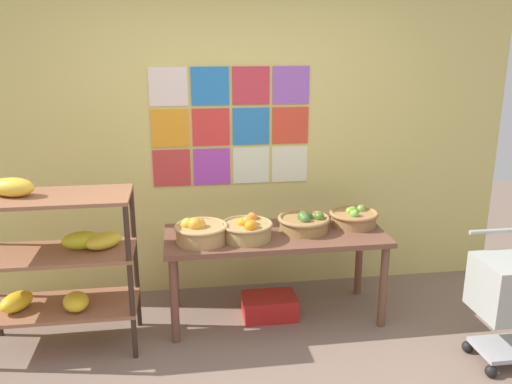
% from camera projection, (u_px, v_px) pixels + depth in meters
% --- Properties ---
extents(back_wall_with_art, '(4.62, 0.07, 2.84)m').
position_uv_depth(back_wall_with_art, '(237.00, 125.00, 4.32)').
color(back_wall_with_art, '#DBCB70').
rests_on(back_wall_with_art, ground).
extents(banana_shelf_unit, '(1.03, 0.47, 1.23)m').
position_uv_depth(banana_shelf_unit, '(54.00, 252.00, 3.56)').
color(banana_shelf_unit, '#37251D').
rests_on(banana_shelf_unit, ground).
extents(display_table, '(1.66, 0.67, 0.69)m').
position_uv_depth(display_table, '(275.00, 243.00, 4.01)').
color(display_table, brown).
rests_on(display_table, ground).
extents(fruit_basket_centre, '(0.38, 0.38, 0.15)m').
position_uv_depth(fruit_basket_centre, '(354.00, 217.00, 4.15)').
color(fruit_basket_centre, '#9E7044').
rests_on(fruit_basket_centre, display_table).
extents(fruit_basket_left, '(0.39, 0.39, 0.19)m').
position_uv_depth(fruit_basket_left, '(200.00, 231.00, 3.80)').
color(fruit_basket_left, tan).
rests_on(fruit_basket_left, display_table).
extents(fruit_basket_back_left, '(0.40, 0.40, 0.16)m').
position_uv_depth(fruit_basket_back_left, '(304.00, 222.00, 4.03)').
color(fruit_basket_back_left, olive).
rests_on(fruit_basket_back_left, display_table).
extents(fruit_basket_right, '(0.38, 0.38, 0.18)m').
position_uv_depth(fruit_basket_right, '(247.00, 229.00, 3.86)').
color(fruit_basket_right, '#A5864E').
rests_on(fruit_basket_right, display_table).
extents(produce_crate_under_table, '(0.41, 0.28, 0.17)m').
position_uv_depth(produce_crate_under_table, '(270.00, 306.00, 4.14)').
color(produce_crate_under_table, red).
rests_on(produce_crate_under_table, ground).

